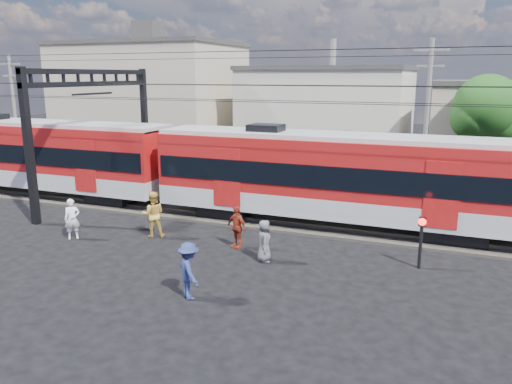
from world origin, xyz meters
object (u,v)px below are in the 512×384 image
pedestrian_a (72,219)px  pedestrian_c (189,271)px  commuter_train (339,175)px  crossing_signal (421,233)px

pedestrian_a → pedestrian_c: (7.30, -3.25, 0.05)m
pedestrian_a → pedestrian_c: size_ratio=0.95×
commuter_train → crossing_signal: bearing=-44.4°
commuter_train → pedestrian_a: size_ratio=29.83×
crossing_signal → commuter_train: bearing=135.6°
pedestrian_a → commuter_train: bearing=-14.0°
pedestrian_c → crossing_signal: 8.14m
commuter_train → pedestrian_c: (-2.57, -8.79, -1.51)m
commuter_train → pedestrian_a: (-9.87, -5.54, -1.56)m
pedestrian_c → crossing_signal: size_ratio=0.95×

